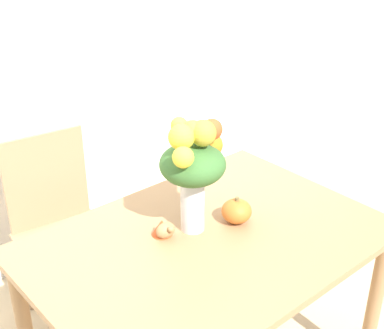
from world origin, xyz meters
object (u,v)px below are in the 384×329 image
Objects in this scene: turkey_figurine at (164,229)px; dining_chair_near_window at (61,229)px; flower_vase at (193,164)px; pumpkin at (237,211)px.

dining_chair_near_window is at bearing 97.63° from turkey_figurine.
pumpkin is at bearing -25.91° from flower_vase.
dining_chair_near_window reaches higher than pumpkin.
turkey_figurine is at bearing 165.28° from flower_vase.
pumpkin is 0.30m from turkey_figurine.
pumpkin is 0.94m from dining_chair_near_window.
pumpkin is (0.16, -0.08, -0.23)m from flower_vase.
flower_vase is at bearing -14.72° from turkey_figurine.
flower_vase is 3.80× the size of pumpkin.
turkey_figurine is at bearing -74.94° from dining_chair_near_window.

